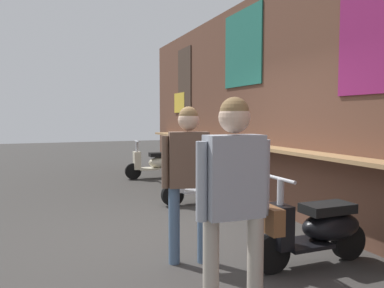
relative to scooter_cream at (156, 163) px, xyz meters
name	(u,v)px	position (x,y,z in m)	size (l,w,h in m)	color
ground_plane	(174,235)	(4.57, -1.08, -0.39)	(38.55, 38.55, 0.00)	#383533
market_stall_facade	(302,98)	(4.58, 0.94, 1.45)	(13.77, 0.61, 3.68)	brown
scooter_cream	(156,163)	(0.00, 0.00, 0.00)	(0.47, 1.40, 0.97)	beige
scooter_silver	(203,182)	(3.02, 0.00, 0.00)	(0.46, 1.40, 0.97)	#B2B5BA
scooter_black	(318,229)	(6.10, 0.00, 0.00)	(0.46, 1.40, 0.97)	black
shopper_browsing	(236,189)	(6.85, -1.40, 0.66)	(0.26, 0.67, 1.71)	#ADA393
shopper_passing	(189,167)	(5.54, -1.25, 0.65)	(0.29, 0.56, 1.68)	slate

